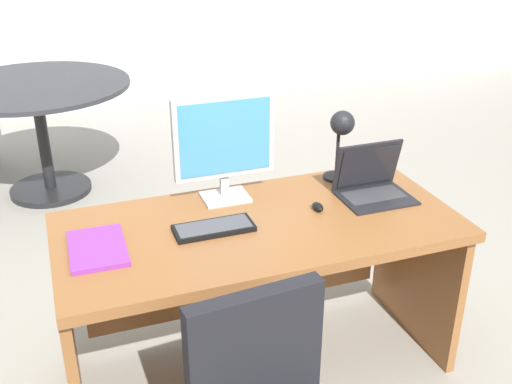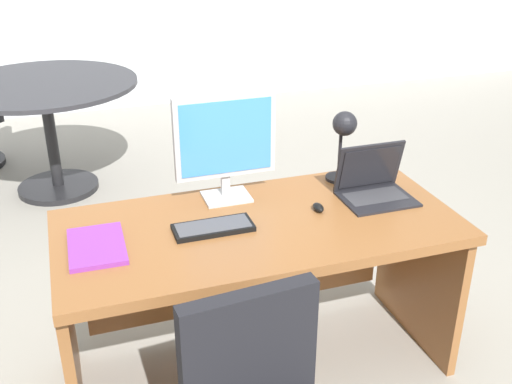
% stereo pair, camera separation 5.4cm
% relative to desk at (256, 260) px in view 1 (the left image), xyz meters
% --- Properties ---
extents(ground, '(12.00, 12.00, 0.00)m').
position_rel_desk_xyz_m(ground, '(0.00, 1.46, -0.54)').
color(ground, gray).
extents(desk, '(1.62, 0.76, 0.74)m').
position_rel_desk_xyz_m(desk, '(0.00, 0.00, 0.00)').
color(desk, brown).
rests_on(desk, ground).
extents(monitor, '(0.43, 0.16, 0.47)m').
position_rel_desk_xyz_m(monitor, '(-0.06, 0.21, 0.47)').
color(monitor, '#B7BABF').
rests_on(monitor, desk).
extents(laptop, '(0.31, 0.25, 0.23)m').
position_rel_desk_xyz_m(laptop, '(0.55, 0.04, 0.27)').
color(laptop, black).
rests_on(laptop, desk).
extents(keyboard, '(0.32, 0.13, 0.02)m').
position_rel_desk_xyz_m(keyboard, '(-0.19, -0.05, 0.21)').
color(keyboard, black).
rests_on(keyboard, desk).
extents(mouse, '(0.04, 0.07, 0.03)m').
position_rel_desk_xyz_m(mouse, '(0.27, -0.02, 0.22)').
color(mouse, black).
rests_on(mouse, desk).
extents(desk_lamp, '(0.12, 0.15, 0.34)m').
position_rel_desk_xyz_m(desk_lamp, '(0.49, 0.22, 0.44)').
color(desk_lamp, black).
rests_on(desk_lamp, desk).
extents(book, '(0.21, 0.31, 0.02)m').
position_rel_desk_xyz_m(book, '(-0.64, -0.04, 0.21)').
color(book, purple).
rests_on(book, desk).
extents(meeting_table, '(1.26, 1.26, 0.80)m').
position_rel_desk_xyz_m(meeting_table, '(-0.79, 2.19, 0.07)').
color(meeting_table, black).
rests_on(meeting_table, ground).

